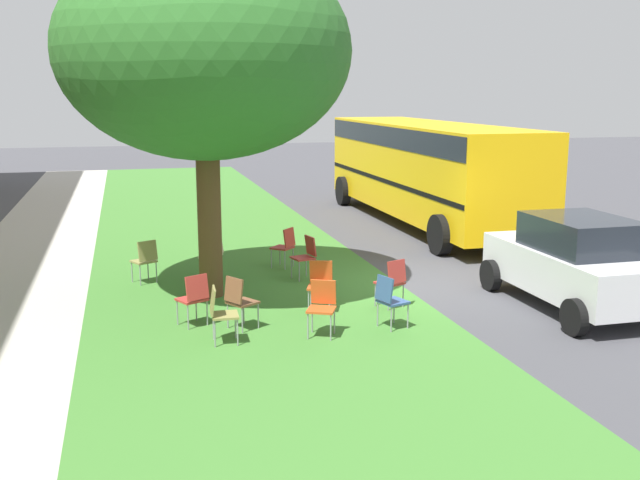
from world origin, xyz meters
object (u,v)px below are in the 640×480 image
Objects in this scene: chair_7 at (306,254)px; chair_3 at (239,299)px; street_tree at (204,52)px; chair_5 at (392,279)px; parked_car at (576,262)px; chair_9 at (194,296)px; chair_2 at (322,304)px; chair_1 at (389,298)px; chair_8 at (145,258)px; school_bus at (425,163)px; chair_6 at (214,252)px; chair_10 at (220,311)px; chair_0 at (320,282)px; chair_4 at (285,244)px.

chair_3 is at bearing 148.27° from chair_7.
street_tree reaches higher than chair_7.
chair_5 is 2.61m from chair_7.
street_tree is 1.73× the size of parked_car.
parked_car is at bearing -95.53° from chair_9.
chair_7 is (3.57, -0.61, 0.00)m from chair_2.
chair_5 is at bearing -157.76° from chair_7.
parked_car is at bearing -85.60° from chair_1.
school_bus reaches higher than chair_8.
parked_car is (-3.88, -5.90, 0.32)m from chair_6.
parked_car reaches higher than chair_10.
chair_3 is 0.70m from chair_10.
chair_7 is at bearing -9.65° from chair_2.
parked_car is (0.27, -3.57, 0.32)m from chair_1.
chair_2 is 1.60m from chair_10.
chair_0 is at bearing -129.63° from street_tree.
chair_3 is 4.30m from chair_4.
chair_2 is 1.97m from chair_5.
chair_9 is at bearing 98.83° from chair_0.
chair_7 is 5.24m from parked_car.
chair_1 and chair_8 have the same top height.
street_tree is 4.31m from chair_8.
parked_car reaches higher than chair_9.
parked_car is at bearing -92.77° from chair_3.
chair_3 is 3.67m from chair_8.
street_tree is 7.29× the size of chair_9.
chair_3 and chair_5 have the same top height.
chair_0 is 1.00× the size of chair_2.
school_bus is (8.96, -5.44, 1.24)m from chair_2.
chair_9 is (-1.79, 0.48, -3.95)m from street_tree.
chair_9 is at bearing 164.90° from street_tree.
chair_4 is 1.06m from chair_7.
chair_2 is at bearing -152.72° from street_tree.
chair_7 is 3.22m from chair_8.
chair_6 is at bearing 15.82° from chair_2.
chair_1 is 1.00× the size of chair_2.
chair_4 and chair_6 have the same top height.
street_tree is at bearing 68.41° from parked_car.
chair_0 is at bearing 82.68° from chair_5.
chair_1 is at bearing 94.40° from parked_car.
chair_6 is (-0.40, 1.59, 0.00)m from chair_4.
chair_9 is at bearing 62.99° from chair_2.
chair_0 is at bearing -13.60° from chair_2.
chair_2 is at bearing 125.86° from chair_5.
chair_3 is 1.00× the size of chair_7.
chair_5 is 1.00× the size of chair_8.
chair_0 is 3.97m from chair_8.
street_tree reaches higher than chair_1.
chair_1 is at bearing 157.51° from chair_5.
chair_9 is at bearing 73.28° from chair_1.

